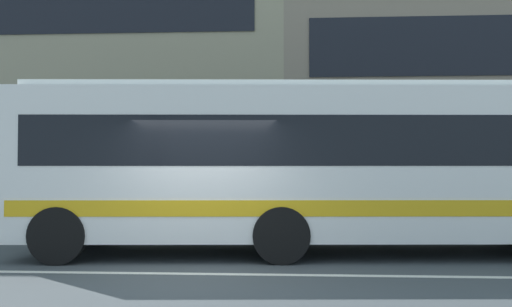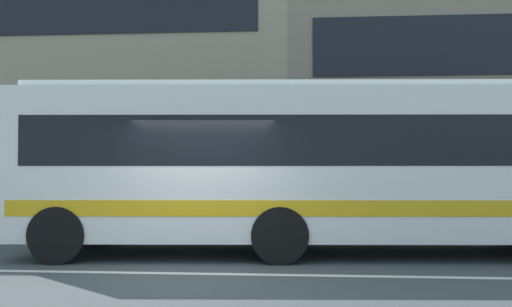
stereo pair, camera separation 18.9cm
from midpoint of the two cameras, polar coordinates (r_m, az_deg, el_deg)
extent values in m
plane|color=#3F4549|center=(8.78, -6.92, -12.48)|extent=(160.00, 160.00, 0.00)
cube|color=silver|center=(8.78, -6.92, -12.45)|extent=(60.00, 0.16, 0.01)
cube|color=white|center=(10.66, 5.49, -1.18)|extent=(11.26, 3.24, 2.77)
cube|color=black|center=(10.67, 5.49, 1.05)|extent=(10.60, 3.22, 0.89)
cube|color=gold|center=(10.68, 5.51, -5.27)|extent=(11.04, 3.25, 0.28)
cube|color=white|center=(10.76, 5.47, 6.53)|extent=(10.79, 2.81, 0.12)
cylinder|color=black|center=(11.82, 1.60, -7.22)|extent=(1.02, 0.35, 1.00)
cylinder|color=black|center=(9.52, 2.10, -8.59)|extent=(1.02, 0.35, 1.00)
cylinder|color=black|center=(12.31, -16.88, -6.92)|extent=(1.02, 0.35, 1.00)
cylinder|color=black|center=(10.12, -20.63, -8.07)|extent=(1.02, 0.35, 1.00)
camera|label=1|loc=(0.09, -90.49, 0.01)|focal=38.01mm
camera|label=2|loc=(0.09, 89.51, -0.01)|focal=38.01mm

